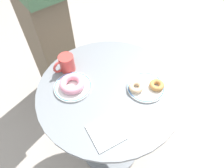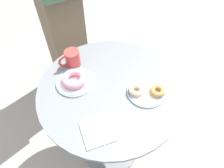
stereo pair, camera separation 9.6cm
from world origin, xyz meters
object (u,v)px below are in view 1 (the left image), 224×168
plate_right (146,87)px  paper_napkin (106,132)px  donut_pink_frosted (72,84)px  donut_glazed (136,87)px  cafe_table (110,115)px  plate_left (73,87)px  donut_old_fashioned (157,85)px  coffee_mug (66,64)px

plate_right → paper_napkin: plate_right is taller
donut_pink_frosted → donut_glazed: size_ratio=1.72×
plate_right → cafe_table: bearing=174.8°
cafe_table → plate_left: (-0.17, 0.03, 0.26)m
cafe_table → donut_pink_frosted: (-0.17, 0.03, 0.28)m
plate_left → cafe_table: bearing=-9.1°
plate_right → donut_pink_frosted: 0.35m
donut_old_fashioned → donut_glazed: same height
donut_glazed → paper_napkin: donut_glazed is taller
donut_pink_frosted → donut_glazed: donut_pink_frosted is taller
donut_pink_frosted → coffee_mug: bearing=102.8°
paper_napkin → plate_right: bearing=44.7°
plate_right → donut_old_fashioned: (0.05, -0.01, 0.02)m
plate_left → plate_right: bearing=-7.2°
plate_right → paper_napkin: size_ratio=1.38×
donut_pink_frosted → donut_glazed: 0.30m
paper_napkin → cafe_table: bearing=80.2°
donut_glazed → coffee_mug: bearing=152.2°
plate_right → plate_left: bearing=172.8°
plate_left → coffee_mug: (-0.03, 0.12, 0.04)m
donut_pink_frosted → paper_napkin: (0.13, -0.25, -0.03)m
donut_glazed → coffee_mug: (-0.33, 0.17, 0.02)m
cafe_table → plate_right: plate_right is taller
plate_left → paper_napkin: bearing=-62.2°
cafe_table → coffee_mug: (-0.20, 0.15, 0.29)m
cafe_table → plate_right: size_ratio=3.87×
plate_left → donut_pink_frosted: bearing=-108.2°
donut_old_fashioned → coffee_mug: size_ratio=0.67×
plate_left → donut_old_fashioned: 0.40m
cafe_table → plate_left: plate_left is taller
plate_left → coffee_mug: 0.13m
donut_glazed → paper_napkin: bearing=-128.8°
donut_pink_frosted → coffee_mug: coffee_mug is taller
plate_left → donut_old_fashioned: (0.40, -0.05, 0.02)m
plate_right → coffee_mug: 0.41m
plate_right → donut_pink_frosted: bearing=173.0°
donut_pink_frosted → donut_old_fashioned: (0.40, -0.05, -0.01)m
plate_right → donut_old_fashioned: donut_old_fashioned is taller
paper_napkin → plate_left: bearing=117.8°
cafe_table → donut_old_fashioned: bearing=-6.0°
plate_left → donut_pink_frosted: donut_pink_frosted is taller
cafe_table → donut_glazed: 0.30m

